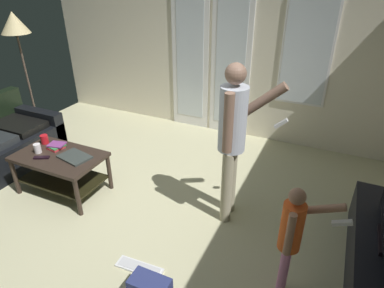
{
  "coord_description": "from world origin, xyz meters",
  "views": [
    {
      "loc": [
        1.88,
        -2.27,
        2.4
      ],
      "look_at": [
        0.79,
        0.11,
        1.0
      ],
      "focal_mm": 31.08,
      "sensor_mm": 36.0,
      "label": 1
    }
  ],
  "objects_px": {
    "cup_near_edge": "(44,139)",
    "book_stack": "(57,146)",
    "laptop_closed": "(75,157)",
    "coffee_table": "(61,165)",
    "loose_keyboard": "(139,267)",
    "tv_remote_black": "(42,158)",
    "person_child": "(292,235)",
    "cup_by_laptop": "(37,148)",
    "tv_stand": "(376,261)",
    "floor_lamp": "(15,28)",
    "person_adult": "(233,132)"
  },
  "relations": [
    {
      "from": "loose_keyboard",
      "to": "laptop_closed",
      "type": "distance_m",
      "value": 1.49
    },
    {
      "from": "tv_stand",
      "to": "book_stack",
      "type": "bearing_deg",
      "value": -179.88
    },
    {
      "from": "book_stack",
      "to": "loose_keyboard",
      "type": "bearing_deg",
      "value": -25.23
    },
    {
      "from": "laptop_closed",
      "to": "cup_near_edge",
      "type": "bearing_deg",
      "value": 179.68
    },
    {
      "from": "person_adult",
      "to": "tv_stand",
      "type": "bearing_deg",
      "value": -11.27
    },
    {
      "from": "coffee_table",
      "to": "person_child",
      "type": "distance_m",
      "value": 2.7
    },
    {
      "from": "laptop_closed",
      "to": "coffee_table",
      "type": "bearing_deg",
      "value": -160.06
    },
    {
      "from": "cup_near_edge",
      "to": "coffee_table",
      "type": "bearing_deg",
      "value": -23.04
    },
    {
      "from": "loose_keyboard",
      "to": "cup_near_edge",
      "type": "bearing_deg",
      "value": 156.57
    },
    {
      "from": "cup_near_edge",
      "to": "tv_remote_black",
      "type": "xyz_separation_m",
      "value": [
        0.24,
        -0.29,
        -0.04
      ]
    },
    {
      "from": "coffee_table",
      "to": "floor_lamp",
      "type": "distance_m",
      "value": 2.28
    },
    {
      "from": "coffee_table",
      "to": "tv_stand",
      "type": "relative_size",
      "value": 0.58
    },
    {
      "from": "loose_keyboard",
      "to": "cup_near_edge",
      "type": "height_order",
      "value": "cup_near_edge"
    },
    {
      "from": "person_adult",
      "to": "tv_remote_black",
      "type": "bearing_deg",
      "value": -165.3
    },
    {
      "from": "coffee_table",
      "to": "loose_keyboard",
      "type": "bearing_deg",
      "value": -23.53
    },
    {
      "from": "loose_keyboard",
      "to": "tv_remote_black",
      "type": "height_order",
      "value": "tv_remote_black"
    },
    {
      "from": "person_child",
      "to": "book_stack",
      "type": "height_order",
      "value": "person_child"
    },
    {
      "from": "cup_by_laptop",
      "to": "book_stack",
      "type": "relative_size",
      "value": 0.52
    },
    {
      "from": "loose_keyboard",
      "to": "book_stack",
      "type": "bearing_deg",
      "value": 154.77
    },
    {
      "from": "coffee_table",
      "to": "person_adult",
      "type": "xyz_separation_m",
      "value": [
        1.93,
        0.4,
        0.64
      ]
    },
    {
      "from": "loose_keyboard",
      "to": "cup_by_laptop",
      "type": "bearing_deg",
      "value": 161.22
    },
    {
      "from": "person_adult",
      "to": "laptop_closed",
      "type": "bearing_deg",
      "value": -167.77
    },
    {
      "from": "floor_lamp",
      "to": "cup_near_edge",
      "type": "distance_m",
      "value": 1.86
    },
    {
      "from": "tv_remote_black",
      "to": "book_stack",
      "type": "relative_size",
      "value": 0.8
    },
    {
      "from": "coffee_table",
      "to": "person_adult",
      "type": "bearing_deg",
      "value": 11.79
    },
    {
      "from": "coffee_table",
      "to": "cup_by_laptop",
      "type": "bearing_deg",
      "value": -168.33
    },
    {
      "from": "person_adult",
      "to": "laptop_closed",
      "type": "relative_size",
      "value": 4.71
    },
    {
      "from": "person_child",
      "to": "floor_lamp",
      "type": "relative_size",
      "value": 0.57
    },
    {
      "from": "person_adult",
      "to": "floor_lamp",
      "type": "distance_m",
      "value": 3.61
    },
    {
      "from": "laptop_closed",
      "to": "person_child",
      "type": "bearing_deg",
      "value": 2.84
    },
    {
      "from": "coffee_table",
      "to": "person_child",
      "type": "bearing_deg",
      "value": -7.54
    },
    {
      "from": "floor_lamp",
      "to": "book_stack",
      "type": "distance_m",
      "value": 2.04
    },
    {
      "from": "cup_near_edge",
      "to": "book_stack",
      "type": "xyz_separation_m",
      "value": [
        0.22,
        -0.04,
        -0.03
      ]
    },
    {
      "from": "tv_stand",
      "to": "floor_lamp",
      "type": "relative_size",
      "value": 0.94
    },
    {
      "from": "laptop_closed",
      "to": "cup_by_laptop",
      "type": "height_order",
      "value": "cup_by_laptop"
    },
    {
      "from": "laptop_closed",
      "to": "cup_by_laptop",
      "type": "relative_size",
      "value": 3.21
    },
    {
      "from": "loose_keyboard",
      "to": "cup_by_laptop",
      "type": "xyz_separation_m",
      "value": [
        -1.71,
        0.58,
        0.54
      ]
    },
    {
      "from": "person_child",
      "to": "cup_by_laptop",
      "type": "bearing_deg",
      "value": 174.13
    },
    {
      "from": "loose_keyboard",
      "to": "cup_by_laptop",
      "type": "distance_m",
      "value": 1.88
    },
    {
      "from": "cup_near_edge",
      "to": "loose_keyboard",
      "type": "bearing_deg",
      "value": -23.43
    },
    {
      "from": "book_stack",
      "to": "tv_remote_black",
      "type": "bearing_deg",
      "value": -85.3
    },
    {
      "from": "person_adult",
      "to": "cup_by_laptop",
      "type": "height_order",
      "value": "person_adult"
    },
    {
      "from": "tv_remote_black",
      "to": "person_adult",
      "type": "bearing_deg",
      "value": -12.71
    },
    {
      "from": "cup_near_edge",
      "to": "book_stack",
      "type": "bearing_deg",
      "value": -9.28
    },
    {
      "from": "cup_near_edge",
      "to": "cup_by_laptop",
      "type": "relative_size",
      "value": 0.98
    },
    {
      "from": "floor_lamp",
      "to": "cup_by_laptop",
      "type": "relative_size",
      "value": 16.77
    },
    {
      "from": "floor_lamp",
      "to": "cup_near_edge",
      "type": "relative_size",
      "value": 17.12
    },
    {
      "from": "floor_lamp",
      "to": "cup_near_edge",
      "type": "height_order",
      "value": "floor_lamp"
    },
    {
      "from": "coffee_table",
      "to": "person_adult",
      "type": "height_order",
      "value": "person_adult"
    },
    {
      "from": "tv_stand",
      "to": "person_adult",
      "type": "relative_size",
      "value": 1.04
    }
  ]
}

